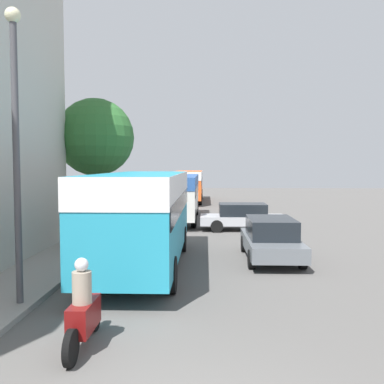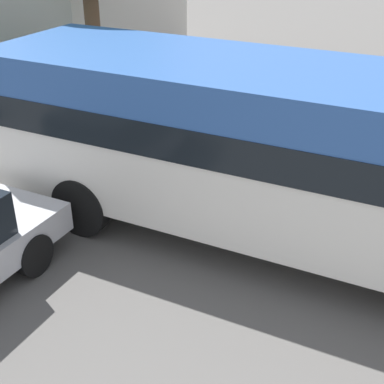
% 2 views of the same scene
% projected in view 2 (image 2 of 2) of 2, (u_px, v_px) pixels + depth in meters
% --- Properties ---
extents(bus_following, '(2.62, 9.51, 2.81)m').
position_uv_depth(bus_following, '(286.00, 135.00, 7.76)').
color(bus_following, silver).
rests_on(bus_following, ground_plane).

